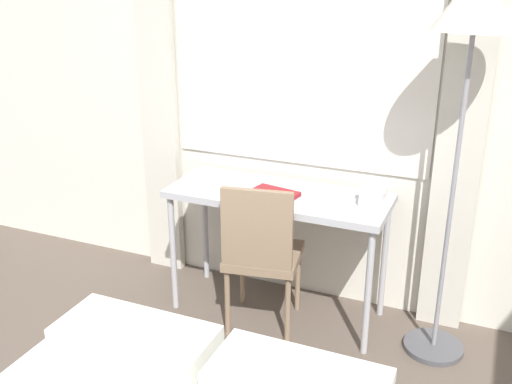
{
  "coord_description": "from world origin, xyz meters",
  "views": [
    {
      "loc": [
        1.06,
        -0.61,
        1.97
      ],
      "look_at": [
        -0.01,
        1.91,
        0.92
      ],
      "focal_mm": 42.0,
      "sensor_mm": 36.0,
      "label": 1
    }
  ],
  "objects_px": {
    "desk_chair": "(261,249)",
    "book": "(274,194)",
    "standing_lamp": "(473,33)",
    "desk": "(278,204)",
    "telephone": "(373,196)"
  },
  "relations": [
    {
      "from": "standing_lamp",
      "to": "book",
      "type": "relative_size",
      "value": 6.95
    },
    {
      "from": "standing_lamp",
      "to": "telephone",
      "type": "bearing_deg",
      "value": 169.39
    },
    {
      "from": "desk_chair",
      "to": "standing_lamp",
      "type": "bearing_deg",
      "value": 0.52
    },
    {
      "from": "desk_chair",
      "to": "book",
      "type": "distance_m",
      "value": 0.31
    },
    {
      "from": "desk",
      "to": "standing_lamp",
      "type": "height_order",
      "value": "standing_lamp"
    },
    {
      "from": "desk_chair",
      "to": "desk",
      "type": "bearing_deg",
      "value": 74.81
    },
    {
      "from": "standing_lamp",
      "to": "telephone",
      "type": "relative_size",
      "value": 13.68
    },
    {
      "from": "desk",
      "to": "book",
      "type": "relative_size",
      "value": 4.41
    },
    {
      "from": "standing_lamp",
      "to": "telephone",
      "type": "distance_m",
      "value": 0.96
    },
    {
      "from": "desk",
      "to": "book",
      "type": "height_order",
      "value": "book"
    },
    {
      "from": "desk",
      "to": "telephone",
      "type": "xyz_separation_m",
      "value": [
        0.52,
        0.05,
        0.11
      ]
    },
    {
      "from": "desk_chair",
      "to": "standing_lamp",
      "type": "distance_m",
      "value": 1.52
    },
    {
      "from": "book",
      "to": "standing_lamp",
      "type": "bearing_deg",
      "value": 1.64
    },
    {
      "from": "book",
      "to": "desk_chair",
      "type": "bearing_deg",
      "value": -95.05
    },
    {
      "from": "standing_lamp",
      "to": "book",
      "type": "distance_m",
      "value": 1.29
    }
  ]
}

